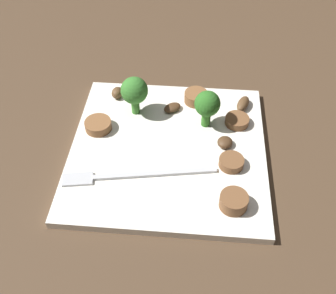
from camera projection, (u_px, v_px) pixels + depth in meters
ground_plane at (168, 153)px, 0.50m from camera, size 1.40×1.40×0.00m
plate at (168, 150)px, 0.50m from camera, size 0.24×0.24×0.01m
fork at (128, 176)px, 0.46m from camera, size 0.18×0.04×0.00m
broccoli_floret_0 at (134, 91)px, 0.51m from camera, size 0.04×0.04×0.06m
broccoli_floret_1 at (207, 105)px, 0.50m from camera, size 0.03×0.03×0.05m
sausage_slice_0 at (231, 162)px, 0.47m from camera, size 0.04×0.04×0.01m
sausage_slice_1 at (196, 97)px, 0.55m from camera, size 0.05×0.05×0.01m
sausage_slice_2 at (234, 201)px, 0.43m from camera, size 0.04×0.04×0.02m
sausage_slice_3 at (98, 125)px, 0.51m from camera, size 0.05×0.05×0.01m
sausage_slice_4 at (237, 121)px, 0.52m from camera, size 0.04×0.04×0.01m
mushroom_0 at (173, 108)px, 0.54m from camera, size 0.03×0.03×0.01m
mushroom_1 at (117, 93)px, 0.56m from camera, size 0.02×0.02×0.01m
mushroom_2 at (243, 104)px, 0.54m from camera, size 0.02×0.03×0.01m
mushroom_4 at (225, 142)px, 0.50m from camera, size 0.03×0.03×0.01m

